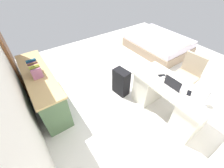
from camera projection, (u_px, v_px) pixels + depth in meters
ground_plane at (142, 82)px, 3.76m from camera, size 6.10×6.10×0.00m
wall_back at (6, 81)px, 1.82m from camera, size 4.07×0.10×2.57m
door_wooden at (7, 50)px, 2.93m from camera, size 0.88×0.05×2.04m
desk at (168, 99)px, 2.82m from camera, size 1.44×0.67×0.72m
office_chair at (186, 78)px, 3.22m from camera, size 0.52×0.52×0.94m
credenza at (43, 89)px, 3.00m from camera, size 1.80×0.48×0.80m
bed at (158, 44)px, 4.81m from camera, size 1.92×1.43×0.58m
suitcase_black at (121, 82)px, 3.28m from camera, size 0.39×0.26×0.62m
laptop at (174, 85)px, 2.54m from camera, size 0.31×0.22×0.21m
computer_mouse at (163, 77)px, 2.74m from camera, size 0.06×0.10×0.03m
cell_phone_near_laptop at (189, 93)px, 2.45m from camera, size 0.12×0.15×0.01m
cell_phone_by_mouse at (162, 75)px, 2.80m from camera, size 0.12×0.15×0.01m
desk_lamp at (208, 92)px, 2.11m from camera, size 0.16×0.11×0.34m
book_row at (35, 69)px, 2.64m from camera, size 0.32×0.17×0.24m
figurine_small at (31, 61)px, 2.92m from camera, size 0.08×0.08×0.11m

